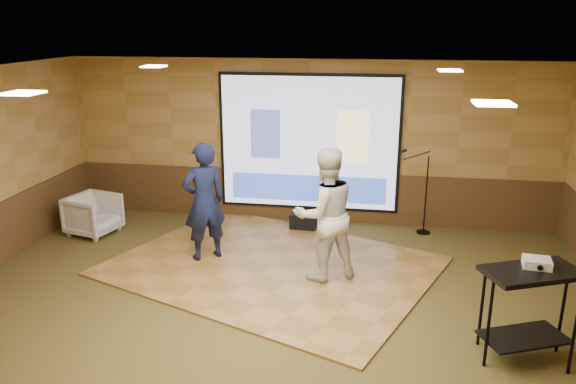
% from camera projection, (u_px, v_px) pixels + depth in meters
% --- Properties ---
extents(ground, '(9.00, 9.00, 0.00)m').
position_uv_depth(ground, '(275.00, 308.00, 7.42)').
color(ground, '#2F3B1B').
rests_on(ground, ground).
extents(room_shell, '(9.04, 7.04, 3.02)m').
position_uv_depth(room_shell, '(274.00, 154.00, 6.80)').
color(room_shell, '#A77F45').
rests_on(room_shell, ground).
extents(wainscot_back, '(9.00, 0.04, 0.95)m').
position_uv_depth(wainscot_back, '(308.00, 196.00, 10.56)').
color(wainscot_back, '#4E301A').
rests_on(wainscot_back, ground).
extents(projector_screen, '(3.32, 0.06, 2.52)m').
position_uv_depth(projector_screen, '(309.00, 145.00, 10.23)').
color(projector_screen, black).
rests_on(projector_screen, room_shell).
extents(downlight_nw, '(0.32, 0.32, 0.02)m').
position_uv_depth(downlight_nw, '(154.00, 66.00, 8.58)').
color(downlight_nw, '#FAE1BB').
rests_on(downlight_nw, room_shell).
extents(downlight_ne, '(0.32, 0.32, 0.02)m').
position_uv_depth(downlight_ne, '(450.00, 70.00, 7.91)').
color(downlight_ne, '#FAE1BB').
rests_on(downlight_ne, room_shell).
extents(downlight_sw, '(0.32, 0.32, 0.02)m').
position_uv_depth(downlight_sw, '(23.00, 93.00, 5.47)').
color(downlight_sw, '#FAE1BB').
rests_on(downlight_sw, room_shell).
extents(downlight_se, '(0.32, 0.32, 0.02)m').
position_uv_depth(downlight_se, '(493.00, 103.00, 4.79)').
color(downlight_se, '#FAE1BB').
rests_on(downlight_se, room_shell).
extents(dance_floor, '(5.60, 5.00, 0.03)m').
position_uv_depth(dance_floor, '(272.00, 266.00, 8.66)').
color(dance_floor, '#9E6D3A').
rests_on(dance_floor, ground).
extents(player_left, '(0.81, 0.77, 1.87)m').
position_uv_depth(player_left, '(204.00, 202.00, 8.66)').
color(player_left, '#121839').
rests_on(player_left, dance_floor).
extents(player_right, '(1.18, 1.10, 1.95)m').
position_uv_depth(player_right, '(325.00, 214.00, 7.98)').
color(player_right, silver).
rests_on(player_right, dance_floor).
extents(av_table, '(1.03, 0.54, 1.09)m').
position_uv_depth(av_table, '(529.00, 295.00, 6.10)').
color(av_table, black).
rests_on(av_table, ground).
extents(projector, '(0.32, 0.27, 0.10)m').
position_uv_depth(projector, '(537.00, 263.00, 6.07)').
color(projector, silver).
rests_on(projector, av_table).
extents(mic_stand, '(0.60, 0.24, 1.53)m').
position_uv_depth(mic_stand, '(422.00, 206.00, 9.92)').
color(mic_stand, black).
rests_on(mic_stand, ground).
extents(banquet_chair, '(0.95, 0.94, 0.71)m').
position_uv_depth(banquet_chair, '(93.00, 215.00, 9.91)').
color(banquet_chair, gray).
rests_on(banquet_chair, ground).
extents(duffel_bag, '(0.50, 0.35, 0.30)m').
position_uv_depth(duffel_bag, '(304.00, 221.00, 10.18)').
color(duffel_bag, black).
rests_on(duffel_bag, ground).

